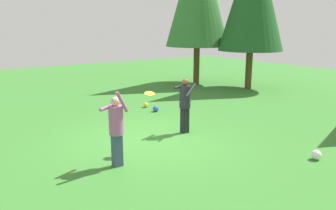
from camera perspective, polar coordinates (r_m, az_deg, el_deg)
name	(u,v)px	position (r m, az deg, el deg)	size (l,w,h in m)	color
ground_plane	(151,138)	(10.14, -2.90, -5.60)	(40.00, 40.00, 0.00)	#387A2D
person_thrower	(116,125)	(8.00, -8.65, -3.38)	(0.62, 0.62, 1.85)	#38476B
person_catcher	(185,101)	(10.42, 2.85, 0.68)	(0.66, 0.71, 1.70)	black
frisbee	(150,94)	(8.83, -3.09, 1.89)	(0.33, 0.33, 0.09)	yellow
ball_yellow	(146,105)	(13.92, -3.74, 0.02)	(0.20, 0.20, 0.20)	yellow
ball_blue	(156,109)	(13.20, -2.06, -0.62)	(0.23, 0.23, 0.23)	blue
ball_white	(316,155)	(9.33, 23.53, -7.63)	(0.25, 0.25, 0.25)	white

